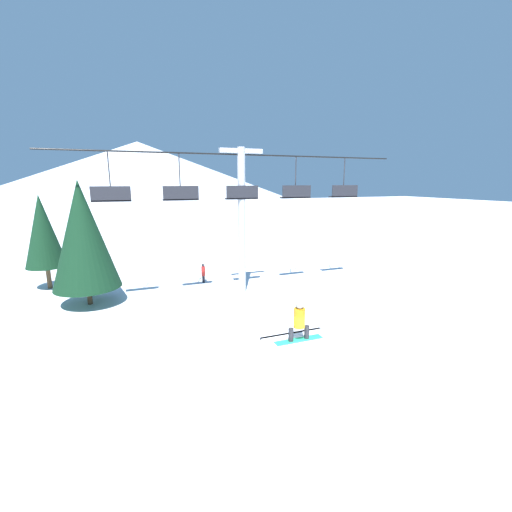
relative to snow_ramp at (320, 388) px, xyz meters
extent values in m
plane|color=white|center=(-0.33, -0.02, -0.86)|extent=(220.00, 220.00, 0.00)
cone|color=silver|center=(-0.33, 86.69, 7.11)|extent=(87.12, 87.12, 15.95)
cube|color=white|center=(0.00, 0.00, 0.00)|extent=(2.03, 3.51, 1.72)
cube|color=silver|center=(0.00, 1.71, 0.83)|extent=(2.03, 0.10, 0.06)
cube|color=#1E9E6B|center=(-0.03, 1.17, 0.87)|extent=(1.48, 0.26, 0.03)
cylinder|color=black|center=(-0.29, 1.17, 1.08)|extent=(0.15, 0.15, 0.39)
cylinder|color=black|center=(0.23, 1.17, 1.08)|extent=(0.15, 0.15, 0.39)
cylinder|color=orange|center=(-0.03, 1.17, 1.56)|extent=(0.33, 0.33, 0.57)
sphere|color=#B2B2B7|center=(-0.03, 1.17, 1.97)|extent=(0.25, 0.25, 0.25)
cylinder|color=#B2B2B7|center=(1.55, 11.03, 3.18)|extent=(0.42, 0.42, 8.07)
cube|color=#B2B2B7|center=(1.55, 11.03, 7.01)|extent=(2.40, 0.24, 0.24)
cylinder|color=black|center=(1.55, 11.03, 6.81)|extent=(19.42, 0.08, 0.08)
cylinder|color=#28282D|center=(-5.05, 11.03, 5.65)|extent=(0.06, 0.06, 2.32)
cube|color=#232328|center=(-5.05, 11.03, 4.49)|extent=(1.80, 0.44, 0.08)
cube|color=#232328|center=(-5.05, 10.85, 4.84)|extent=(1.80, 0.08, 0.70)
cylinder|color=#28282D|center=(-1.75, 11.03, 5.65)|extent=(0.06, 0.06, 2.32)
cube|color=#232328|center=(-1.75, 11.03, 4.49)|extent=(1.80, 0.44, 0.08)
cube|color=#232328|center=(-1.75, 10.85, 4.84)|extent=(1.80, 0.08, 0.70)
cylinder|color=#28282D|center=(1.55, 11.03, 5.65)|extent=(0.06, 0.06, 2.32)
cube|color=#232328|center=(1.55, 11.03, 4.49)|extent=(1.80, 0.44, 0.08)
cube|color=#232328|center=(1.55, 10.85, 4.84)|extent=(1.80, 0.08, 0.70)
cylinder|color=#28282D|center=(4.85, 11.03, 5.65)|extent=(0.06, 0.06, 2.32)
cube|color=#232328|center=(4.85, 11.03, 4.49)|extent=(1.80, 0.44, 0.08)
cube|color=#232328|center=(4.85, 10.85, 4.84)|extent=(1.80, 0.08, 0.70)
cylinder|color=#28282D|center=(8.15, 11.03, 5.65)|extent=(0.06, 0.06, 2.32)
cube|color=#232328|center=(8.15, 11.03, 4.49)|extent=(1.80, 0.44, 0.08)
cube|color=#232328|center=(8.15, 10.85, 4.84)|extent=(1.80, 0.08, 0.70)
cylinder|color=#4C3823|center=(-6.55, 11.91, -0.40)|extent=(0.25, 0.25, 0.92)
cone|color=black|center=(-6.55, 11.91, 2.79)|extent=(3.29, 3.29, 5.47)
cylinder|color=#4C3823|center=(-9.03, 15.74, -0.19)|extent=(0.26, 0.26, 1.34)
cone|color=black|center=(-9.03, 15.74, 2.60)|extent=(2.21, 2.21, 4.23)
cylinder|color=black|center=(-0.16, 13.62, -0.63)|extent=(0.17, 0.17, 0.45)
cylinder|color=red|center=(-0.16, 13.62, -0.11)|extent=(0.24, 0.24, 0.60)
sphere|color=#232328|center=(-0.16, 13.62, 0.28)|extent=(0.18, 0.18, 0.18)
camera|label=1|loc=(-4.51, -7.02, 5.41)|focal=24.00mm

